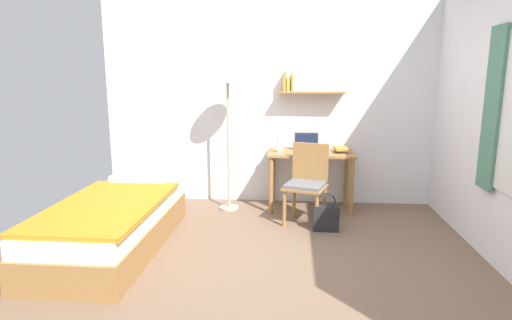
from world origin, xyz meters
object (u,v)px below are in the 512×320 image
object	(u,v)px
desk	(311,163)
water_bottle	(280,143)
desk_chair	(307,180)
laptop	(306,147)
standing_lamp	(228,82)
book_stack	(341,150)
handbag	(326,217)
bed	(114,224)

from	to	relation	value
desk	water_bottle	distance (m)	0.46
desk_chair	laptop	distance (m)	0.63
desk_chair	water_bottle	bearing A→B (deg)	126.03
standing_lamp	laptop	xyz separation A→B (m)	(0.95, 0.15, -0.79)
laptop	desk_chair	bearing A→B (deg)	-90.53
desk	book_stack	bearing A→B (deg)	1.12
desk_chair	water_bottle	xyz separation A→B (m)	(-0.32, 0.44, 0.35)
desk	book_stack	xyz separation A→B (m)	(0.36, 0.01, 0.17)
desk	water_bottle	xyz separation A→B (m)	(-0.38, -0.05, 0.25)
standing_lamp	book_stack	distance (m)	1.59
desk_chair	laptop	world-z (taller)	laptop
desk_chair	handbag	distance (m)	0.47
desk	standing_lamp	bearing A→B (deg)	-174.50
book_stack	handbag	bearing A→B (deg)	-105.99
water_bottle	standing_lamp	bearing A→B (deg)	-175.99
bed	book_stack	xyz separation A→B (m)	(2.30, 1.39, 0.52)
laptop	handbag	distance (m)	1.05
standing_lamp	handbag	xyz separation A→B (m)	(1.15, -0.67, -1.42)
water_bottle	handbag	bearing A→B (deg)	-53.43
bed	book_stack	bearing A→B (deg)	31.10
desk	handbag	size ratio (longest dim) A/B	2.47
desk_chair	water_bottle	world-z (taller)	water_bottle
book_stack	handbag	distance (m)	1.00
book_stack	handbag	size ratio (longest dim) A/B	0.57
desk_chair	handbag	size ratio (longest dim) A/B	2.11
standing_lamp	laptop	world-z (taller)	standing_lamp
bed	laptop	world-z (taller)	laptop
laptop	book_stack	bearing A→B (deg)	-6.95
water_bottle	book_stack	xyz separation A→B (m)	(0.75, 0.06, -0.08)
bed	standing_lamp	bearing A→B (deg)	53.99
desk	laptop	world-z (taller)	laptop
standing_lamp	laptop	bearing A→B (deg)	9.26
bed	handbag	world-z (taller)	bed
bed	standing_lamp	world-z (taller)	standing_lamp
water_bottle	handbag	distance (m)	1.12
laptop	handbag	world-z (taller)	laptop
desk	handbag	bearing A→B (deg)	-79.35
desk_chair	handbag	bearing A→B (deg)	-52.54
desk	bed	bearing A→B (deg)	-144.52
standing_lamp	book_stack	size ratio (longest dim) A/B	7.44
bed	water_bottle	distance (m)	2.13
laptop	book_stack	world-z (taller)	laptop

